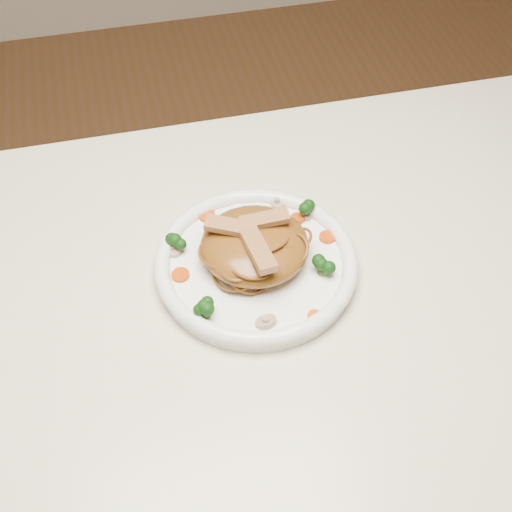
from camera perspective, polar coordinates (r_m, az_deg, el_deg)
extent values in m
cube|color=beige|center=(0.85, -2.55, -6.96)|extent=(1.20, 0.80, 0.04)
cylinder|color=brown|center=(1.49, 15.94, -0.32)|extent=(0.06, 0.06, 0.71)
cylinder|color=white|center=(0.89, 0.00, -0.94)|extent=(0.29, 0.29, 0.02)
ellipsoid|color=brown|center=(0.87, -0.12, 0.89)|extent=(0.16, 0.16, 0.04)
cube|color=#9F7A4B|center=(0.86, 0.69, 2.98)|extent=(0.06, 0.02, 0.01)
cube|color=#9F7A4B|center=(0.86, -2.06, 2.40)|extent=(0.07, 0.05, 0.01)
cube|color=#9F7A4B|center=(0.83, 0.20, 0.43)|extent=(0.03, 0.07, 0.01)
cylinder|color=#C94B07|center=(0.93, 3.41, 3.10)|extent=(0.02, 0.02, 0.00)
cylinder|color=#C94B07|center=(0.87, -6.14, -1.53)|extent=(0.03, 0.03, 0.00)
cylinder|color=#C94B07|center=(0.91, 5.79, 1.53)|extent=(0.03, 0.03, 0.00)
cylinder|color=#C94B07|center=(0.94, -3.98, 3.28)|extent=(0.02, 0.02, 0.00)
cylinder|color=#C94B07|center=(0.83, 4.77, -4.88)|extent=(0.02, 0.02, 0.00)
cylinder|color=tan|center=(0.82, 0.80, -5.35)|extent=(0.03, 0.03, 0.01)
cylinder|color=tan|center=(0.94, 4.13, 3.45)|extent=(0.02, 0.02, 0.01)
cylinder|color=tan|center=(0.90, -6.81, 0.50)|extent=(0.04, 0.04, 0.01)
cylinder|color=tan|center=(0.95, 1.70, 4.31)|extent=(0.03, 0.03, 0.01)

